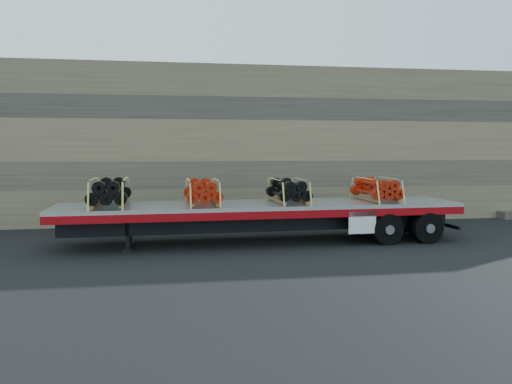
# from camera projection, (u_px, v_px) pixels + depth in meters

# --- Properties ---
(ground) EXTENTS (120.00, 120.00, 0.00)m
(ground) POSITION_uv_depth(u_px,v_px,m) (289.00, 245.00, 17.40)
(ground) COLOR black
(ground) RESTS_ON ground
(rock_wall) EXTENTS (44.00, 3.00, 7.00)m
(rock_wall) POSITION_uv_depth(u_px,v_px,m) (259.00, 145.00, 23.49)
(rock_wall) COLOR #7A6B54
(rock_wall) RESTS_ON ground
(trailer) EXTENTS (14.27, 3.15, 1.42)m
(trailer) POSITION_uv_depth(u_px,v_px,m) (261.00, 223.00, 17.77)
(trailer) COLOR #B5B8BD
(trailer) RESTS_ON ground
(bundle_front) EXTENTS (1.33, 2.54, 0.89)m
(bundle_front) POSITION_uv_depth(u_px,v_px,m) (110.00, 193.00, 16.71)
(bundle_front) COLOR black
(bundle_front) RESTS_ON trailer
(bundle_midfront) EXTENTS (1.23, 2.37, 0.83)m
(bundle_midfront) POSITION_uv_depth(u_px,v_px,m) (202.00, 192.00, 17.28)
(bundle_midfront) COLOR #A21B08
(bundle_midfront) RESTS_ON trailer
(bundle_midrear) EXTENTS (1.21, 2.32, 0.81)m
(bundle_midrear) POSITION_uv_depth(u_px,v_px,m) (288.00, 191.00, 17.86)
(bundle_midrear) COLOR black
(bundle_midrear) RESTS_ON trailer
(bundle_rear) EXTENTS (1.21, 2.31, 0.81)m
(bundle_rear) POSITION_uv_depth(u_px,v_px,m) (376.00, 190.00, 18.48)
(bundle_rear) COLOR #A21B08
(bundle_rear) RESTS_ON trailer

